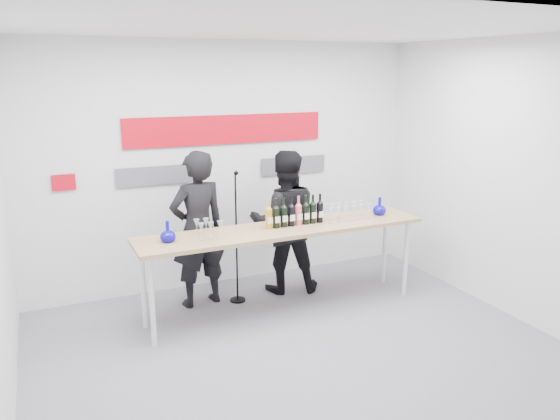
{
  "coord_description": "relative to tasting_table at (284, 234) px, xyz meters",
  "views": [
    {
      "loc": [
        -2.14,
        -4.36,
        2.64
      ],
      "look_at": [
        0.25,
        0.96,
        1.15
      ],
      "focal_mm": 35.0,
      "sensor_mm": 36.0,
      "label": 1
    }
  ],
  "objects": [
    {
      "name": "signage",
      "position": [
        -0.31,
        1.11,
        0.91
      ],
      "size": [
        3.38,
        0.02,
        0.79
      ],
      "color": "red",
      "rests_on": "back_wall"
    },
    {
      "name": "mic_stand",
      "position": [
        -0.39,
        0.45,
        -0.42
      ],
      "size": [
        0.18,
        0.18,
        1.57
      ],
      "rotation": [
        0.0,
        0.0,
        -0.22
      ],
      "color": "black",
      "rests_on": "ground"
    },
    {
      "name": "glasses_left",
      "position": [
        -0.88,
        -0.02,
        0.17
      ],
      "size": [
        0.27,
        0.23,
        0.18
      ],
      "color": "silver",
      "rests_on": "tasting_table"
    },
    {
      "name": "presenter_left",
      "position": [
        -0.81,
        0.56,
        -0.0
      ],
      "size": [
        0.72,
        0.53,
        1.8
      ],
      "primitive_type": "imported",
      "rotation": [
        0.0,
        0.0,
        3.31
      ],
      "color": "black",
      "rests_on": "ground"
    },
    {
      "name": "tasting_table",
      "position": [
        0.0,
        0.0,
        0.0
      ],
      "size": [
        3.25,
        0.68,
        0.97
      ],
      "rotation": [
        0.0,
        0.0,
        0.01
      ],
      "color": "tan",
      "rests_on": "ground"
    },
    {
      "name": "wine_bottles",
      "position": [
        0.15,
        0.03,
        0.24
      ],
      "size": [
        0.71,
        0.08,
        0.33
      ],
      "rotation": [
        0.0,
        0.0,
        0.01
      ],
      "color": "#BF7F19",
      "rests_on": "tasting_table"
    },
    {
      "name": "presenter_right",
      "position": [
        0.26,
        0.55,
        -0.03
      ],
      "size": [
        1.0,
        0.87,
        1.74
      ],
      "primitive_type": "imported",
      "rotation": [
        0.0,
        0.0,
        2.85
      ],
      "color": "black",
      "rests_on": "ground"
    },
    {
      "name": "decanter_right",
      "position": [
        1.27,
        0.04,
        0.18
      ],
      "size": [
        0.16,
        0.16,
        0.21
      ],
      "primitive_type": null,
      "color": "#0D0792",
      "rests_on": "tasting_table"
    },
    {
      "name": "ground",
      "position": [
        -0.25,
        -0.86,
        -0.9
      ],
      "size": [
        5.0,
        5.0,
        0.0
      ],
      "primitive_type": "plane",
      "color": "slate",
      "rests_on": "ground"
    },
    {
      "name": "glasses_right",
      "position": [
        0.8,
        0.01,
        0.17
      ],
      "size": [
        0.57,
        0.23,
        0.18
      ],
      "color": "silver",
      "rests_on": "tasting_table"
    },
    {
      "name": "decanter_left",
      "position": [
        -1.27,
        0.01,
        0.18
      ],
      "size": [
        0.16,
        0.16,
        0.21
      ],
      "primitive_type": null,
      "color": "#0D0792",
      "rests_on": "tasting_table"
    },
    {
      "name": "back_wall",
      "position": [
        -0.25,
        1.14,
        0.6
      ],
      "size": [
        5.0,
        0.04,
        3.0
      ],
      "primitive_type": "cube",
      "color": "silver",
      "rests_on": "ground"
    }
  ]
}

